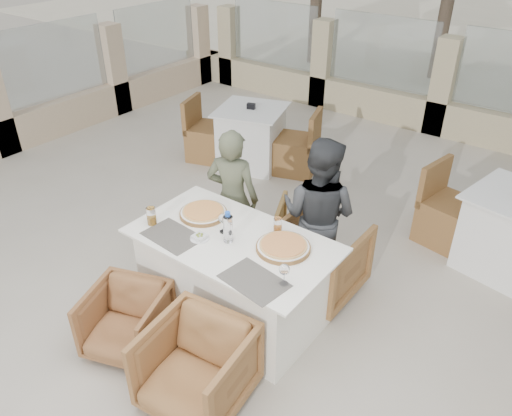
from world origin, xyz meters
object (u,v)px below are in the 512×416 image
Objects in this scene: olive_dish at (200,236)px; armchair_far_left at (251,225)px; armchair_near_left at (127,321)px; bg_table_b at (511,234)px; wine_glass_corner at (284,273)px; armchair_near_right at (197,368)px; dining_table at (234,278)px; beer_glass_left at (151,216)px; diner_right at (319,216)px; water_bottle at (228,227)px; armchair_far_right at (318,259)px; wine_glass_centre at (223,222)px; pizza_right at (283,246)px; diner_left at (233,198)px; beer_glass_right at (278,225)px; bg_table_a at (251,137)px; pizza_left at (203,212)px.

olive_dish is 0.18× the size of armchair_far_left.
armchair_near_left is 3.47m from bg_table_b.
armchair_near_right is (-0.28, -0.61, -0.55)m from wine_glass_corner.
beer_glass_left is at bearing -160.56° from dining_table.
armchair_near_left is 0.41× the size of diner_right.
armchair_near_right is (0.35, -0.77, -0.59)m from water_bottle.
armchair_far_right is 0.39m from diner_right.
wine_glass_centre is 0.77m from wine_glass_corner.
beer_glass_left reaches higher than armchair_near_left.
diner_right reaches higher than wine_glass_corner.
pizza_right is 0.73m from armchair_far_right.
diner_left reaches higher than pizza_right.
wine_glass_corner is at bearing -14.75° from water_bottle.
beer_glass_right is 0.22× the size of armchair_near_left.
olive_dish is 2.88m from bg_table_a.
bg_table_b is at bearing 50.95° from beer_glass_right.
bg_table_a is (-1.41, 2.48, -0.41)m from olive_dish.
beer_glass_right is at bearing 36.09° from wine_glass_centre.
pizza_right is 2.22× the size of wine_glass_corner.
olive_dish is (-0.19, -0.11, -0.11)m from water_bottle.
water_bottle is 0.25m from olive_dish.
bg_table_a is (-1.11, 1.72, -0.28)m from diner_left.
armchair_far_left is 0.85m from armchair_far_right.
bg_table_a is at bearing 110.61° from beer_glass_left.
water_bottle is 0.89m from diner_right.
pizza_left is 3.56× the size of olive_dish.
armchair_far_right is at bearing 41.12° from armchair_near_left.
pizza_right is 0.40m from wine_glass_corner.
beer_glass_left reaches higher than armchair_near_right.
pizza_right is at bearing -112.48° from bg_table_b.
water_bottle is 1.03m from armchair_near_right.
armchair_near_right is (0.34, -0.81, -0.08)m from dining_table.
armchair_near_right is at bearing -61.62° from wine_glass_centre.
wine_glass_corner is at bearing 58.54° from armchair_near_right.
diner_right is 2.49m from bg_table_a.
dining_table is 14.55× the size of olive_dish.
armchair_near_left is 0.35× the size of bg_table_a.
wine_glass_corner is at bearing -17.44° from pizza_left.
beer_glass_left is 1.15× the size of beer_glass_right.
diner_right is (-0.08, 0.65, -0.09)m from pizza_right.
armchair_far_left is at bearing 141.39° from beer_glass_right.
water_bottle is 0.13m from wine_glass_centre.
water_bottle is 0.16× the size of bg_table_a.
diner_right is (0.08, 0.49, -0.13)m from beer_glass_right.
dining_table is 0.49m from wine_glass_centre.
diner_right reaches higher than bg_table_b.
olive_dish is 0.08× the size of diner_left.
dining_table is 12.34× the size of beer_glass_right.
dining_table is 0.83m from diner_left.
beer_glass_left is (-0.53, -0.26, -0.02)m from wine_glass_centre.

